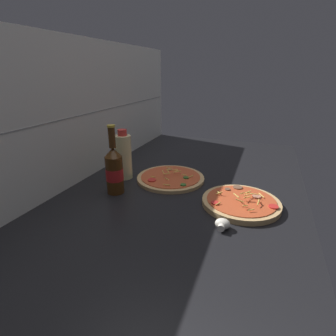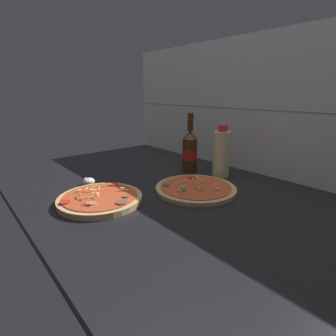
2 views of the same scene
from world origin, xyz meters
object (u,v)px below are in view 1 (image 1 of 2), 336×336
Objects in this scene: pizza_far at (171,178)px; mushroom_left at (222,224)px; pizza_near at (241,202)px; oil_bottle at (124,156)px; beer_bottle at (114,170)px.

pizza_far is 6.07× the size of mushroom_left.
pizza_near is 17.47cm from mushroom_left.
pizza_near is at bearing -98.99° from oil_bottle.
pizza_far is (12.83, 31.15, -0.26)cm from pizza_near.
beer_bottle is at bearing 97.68° from pizza_near.
beer_bottle is 45.32cm from mushroom_left.
pizza_far is 1.34× the size of oil_bottle.
pizza_near is at bearing -12.03° from mushroom_left.
pizza_far is 22.44cm from oil_bottle.
pizza_near is at bearing -112.38° from pizza_far.
mushroom_left is (-10.75, -43.32, -7.87)cm from beer_bottle.
oil_bottle is at bearing 103.38° from pizza_far.
oil_bottle is at bearing 62.06° from mushroom_left.
mushroom_left is at bearing -117.94° from oil_bottle.
beer_bottle reaches higher than pizza_near.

